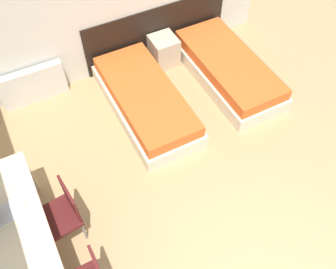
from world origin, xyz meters
The scene contains 8 objects.
headboard_panel centered at (0.83, 4.42, 0.44)m, with size 2.42×0.03×0.88m.
bed_near_window centered at (0.12, 3.37, 0.20)m, with size 0.90×2.02×0.41m.
bed_near_door centered at (1.54, 3.37, 0.20)m, with size 0.90×2.02×0.41m.
nightstand centered at (0.83, 4.18, 0.24)m, with size 0.40×0.41×0.48m.
radiator centered at (-1.25, 4.33, 0.28)m, with size 0.97×0.12×0.57m.
desk centered at (-1.89, 1.65, 0.62)m, with size 0.54×2.36×0.78m.
chair_near_laptop centered at (-1.49, 2.08, 0.47)m, with size 0.49×0.49×0.86m.
laptop centered at (-1.96, 2.15, 0.84)m, with size 0.34×0.26×0.32m.
Camera 1 is at (-1.29, -0.03, 4.20)m, focal length 40.00 mm.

